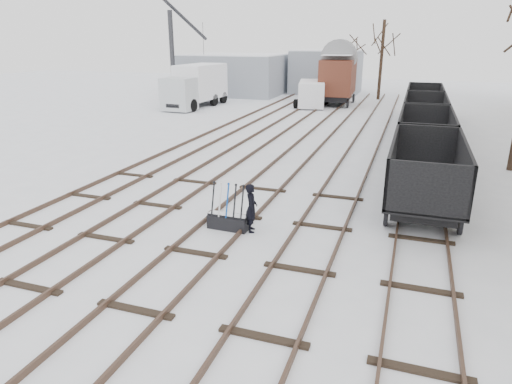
% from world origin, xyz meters
% --- Properties ---
extents(ground, '(120.00, 120.00, 0.00)m').
position_xyz_m(ground, '(0.00, 0.00, 0.00)').
color(ground, white).
rests_on(ground, ground).
extents(tracks, '(13.90, 52.00, 0.16)m').
position_xyz_m(tracks, '(-0.00, 13.67, 0.07)').
color(tracks, black).
rests_on(tracks, ground).
extents(shed_left, '(10.00, 8.00, 4.10)m').
position_xyz_m(shed_left, '(-13.00, 36.00, 2.05)').
color(shed_left, '#8F96A1').
rests_on(shed_left, ground).
extents(shed_right, '(7.00, 6.00, 4.50)m').
position_xyz_m(shed_right, '(-4.00, 40.00, 2.25)').
color(shed_right, '#8F96A1').
rests_on(shed_right, ground).
extents(ground_frame, '(1.32, 0.48, 1.49)m').
position_xyz_m(ground_frame, '(0.21, 1.91, 0.28)').
color(ground_frame, black).
rests_on(ground_frame, ground).
extents(worker, '(0.54, 0.66, 1.55)m').
position_xyz_m(worker, '(0.96, 2.01, 0.77)').
color(worker, black).
rests_on(worker, ground).
extents(freight_wagon_a, '(2.41, 6.01, 2.46)m').
position_xyz_m(freight_wagon_a, '(6.00, 5.79, 0.94)').
color(freight_wagon_a, black).
rests_on(freight_wagon_a, ground).
extents(freight_wagon_b, '(2.41, 6.01, 2.46)m').
position_xyz_m(freight_wagon_b, '(6.00, 12.19, 0.94)').
color(freight_wagon_b, black).
rests_on(freight_wagon_b, ground).
extents(freight_wagon_c, '(2.41, 6.01, 2.46)m').
position_xyz_m(freight_wagon_c, '(6.00, 18.59, 0.94)').
color(freight_wagon_c, black).
rests_on(freight_wagon_c, ground).
extents(freight_wagon_d, '(2.41, 6.01, 2.46)m').
position_xyz_m(freight_wagon_d, '(6.00, 24.99, 0.94)').
color(freight_wagon_d, black).
rests_on(freight_wagon_d, ground).
extents(box_van_wagon, '(3.30, 5.86, 4.36)m').
position_xyz_m(box_van_wagon, '(-1.31, 31.26, 2.54)').
color(box_van_wagon, black).
rests_on(box_van_wagon, ground).
extents(lorry, '(2.90, 7.93, 3.54)m').
position_xyz_m(lorry, '(-12.62, 25.82, 1.82)').
color(lorry, black).
rests_on(lorry, ground).
extents(panel_van, '(3.06, 5.25, 2.17)m').
position_xyz_m(panel_van, '(-3.20, 29.28, 1.13)').
color(panel_van, white).
rests_on(panel_van, ground).
extents(crane, '(2.41, 5.48, 9.21)m').
position_xyz_m(crane, '(-16.97, 30.01, 2.42)').
color(crane, '#2A2B2F').
rests_on(crane, ground).
extents(tree_far_left, '(0.30, 0.30, 5.00)m').
position_xyz_m(tree_far_left, '(-1.39, 39.10, 2.50)').
color(tree_far_left, black).
rests_on(tree_far_left, ground).
extents(tree_far_right, '(0.30, 0.30, 7.33)m').
position_xyz_m(tree_far_right, '(1.92, 36.15, 3.66)').
color(tree_far_right, black).
rests_on(tree_far_right, ground).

